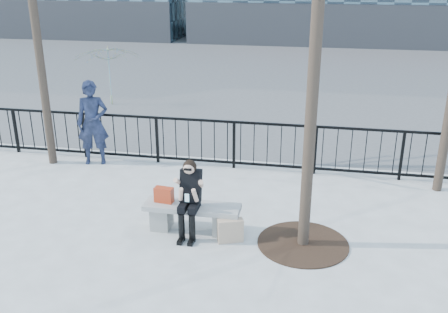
# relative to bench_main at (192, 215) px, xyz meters

# --- Properties ---
(ground) EXTENTS (120.00, 120.00, 0.00)m
(ground) POSITION_rel_bench_main_xyz_m (0.00, 0.00, -0.30)
(ground) COLOR #969691
(ground) RESTS_ON ground
(street_surface) EXTENTS (60.00, 23.00, 0.01)m
(street_surface) POSITION_rel_bench_main_xyz_m (0.00, 15.00, -0.30)
(street_surface) COLOR #474747
(street_surface) RESTS_ON ground
(railing) EXTENTS (14.00, 0.06, 1.10)m
(railing) POSITION_rel_bench_main_xyz_m (0.00, 3.00, 0.25)
(railing) COLOR black
(railing) RESTS_ON ground
(tree_grate) EXTENTS (1.50, 1.50, 0.02)m
(tree_grate) POSITION_rel_bench_main_xyz_m (1.90, -0.10, -0.29)
(tree_grate) COLOR black
(tree_grate) RESTS_ON ground
(bench_main) EXTENTS (1.65, 0.46, 0.49)m
(bench_main) POSITION_rel_bench_main_xyz_m (0.00, 0.00, 0.00)
(bench_main) COLOR slate
(bench_main) RESTS_ON ground
(seated_woman) EXTENTS (0.50, 0.64, 1.34)m
(seated_woman) POSITION_rel_bench_main_xyz_m (0.00, -0.16, 0.37)
(seated_woman) COLOR black
(seated_woman) RESTS_ON ground
(handbag) EXTENTS (0.34, 0.19, 0.26)m
(handbag) POSITION_rel_bench_main_xyz_m (-0.50, 0.02, 0.32)
(handbag) COLOR #AD3015
(handbag) RESTS_ON bench_main
(shopping_bag) EXTENTS (0.45, 0.30, 0.40)m
(shopping_bag) POSITION_rel_bench_main_xyz_m (0.71, -0.24, -0.10)
(shopping_bag) COLOR #CFB492
(shopping_bag) RESTS_ON ground
(standing_man) EXTENTS (0.81, 0.66, 1.94)m
(standing_man) POSITION_rel_bench_main_xyz_m (-3.01, 2.69, 0.67)
(standing_man) COLOR black
(standing_man) RESTS_ON ground
(vendor_umbrella) EXTENTS (2.34, 2.38, 1.93)m
(vendor_umbrella) POSITION_rel_bench_main_xyz_m (-4.77, 7.71, 0.66)
(vendor_umbrella) COLOR gold
(vendor_umbrella) RESTS_ON ground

